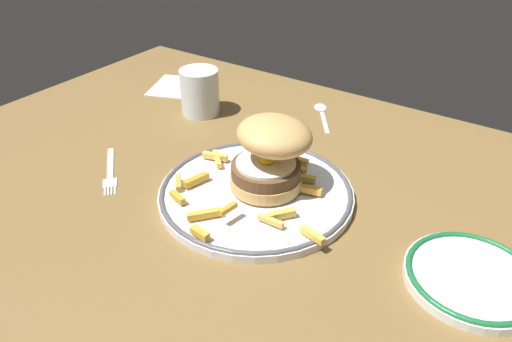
{
  "coord_description": "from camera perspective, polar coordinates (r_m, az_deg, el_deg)",
  "views": [
    {
      "loc": [
        31.19,
        -46.35,
        42.76
      ],
      "look_at": [
        -2.24,
        2.68,
        4.6
      ],
      "focal_mm": 33.95,
      "sensor_mm": 36.0,
      "label": 1
    }
  ],
  "objects": [
    {
      "name": "fork",
      "position": [
        0.82,
        -16.81,
        -0.03
      ],
      "size": [
        11.61,
        10.68,
        0.36
      ],
      "color": "silver",
      "rests_on": "ground_plane"
    },
    {
      "name": "ground_plane",
      "position": [
        0.72,
        0.28,
        -5.96
      ],
      "size": [
        127.78,
        92.45,
        4.0
      ],
      "primitive_type": "cube",
      "color": "brown"
    },
    {
      "name": "side_plate",
      "position": [
        0.65,
        24.11,
        -11.36
      ],
      "size": [
        16.01,
        16.01,
        1.6
      ],
      "color": "silver",
      "rests_on": "ground_plane"
    },
    {
      "name": "burger",
      "position": [
        0.7,
        1.75,
        2.21
      ],
      "size": [
        15.75,
        15.72,
        11.21
      ],
      "color": "tan",
      "rests_on": "dinner_plate"
    },
    {
      "name": "dinner_plate",
      "position": [
        0.73,
        0.0,
        -2.5
      ],
      "size": [
        29.23,
        29.23,
        1.6
      ],
      "color": "silver",
      "rests_on": "ground_plane"
    },
    {
      "name": "water_glass",
      "position": [
        0.97,
        -6.61,
        8.96
      ],
      "size": [
        7.63,
        7.63,
        8.98
      ],
      "color": "silver",
      "rests_on": "ground_plane"
    },
    {
      "name": "napkin",
      "position": [
        1.12,
        -9.55,
        9.84
      ],
      "size": [
        13.39,
        14.92,
        0.4
      ],
      "primitive_type": "cube",
      "rotation": [
        0.0,
        0.0,
        0.38
      ],
      "color": "silver",
      "rests_on": "ground_plane"
    },
    {
      "name": "spoon",
      "position": [
        1.0,
        7.73,
        7.25
      ],
      "size": [
        8.9,
        11.94,
        0.9
      ],
      "color": "silver",
      "rests_on": "ground_plane"
    },
    {
      "name": "fries_pile",
      "position": [
        0.73,
        -0.26,
        -1.38
      ],
      "size": [
        26.77,
        25.92,
        2.23
      ],
      "color": "gold",
      "rests_on": "dinner_plate"
    }
  ]
}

